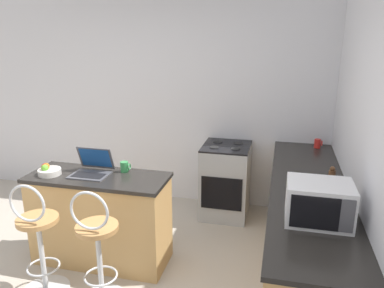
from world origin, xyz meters
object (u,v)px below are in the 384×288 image
(laptop, at_px, (92,167))
(fruit_bowl, at_px, (48,171))
(bar_stool_near, at_px, (39,242))
(mug_red, at_px, (318,143))
(microwave, at_px, (319,202))
(stove_range, at_px, (226,180))
(mug_green, at_px, (125,167))
(bar_stool_far, at_px, (98,250))
(pepper_mill, at_px, (331,183))

(laptop, relative_size, fruit_bowl, 1.66)
(bar_stool_near, height_order, fruit_bowl, bar_stool_near)
(laptop, xyz_separation_m, mug_red, (2.13, 1.37, -0.01))
(microwave, xyz_separation_m, stove_range, (-0.90, 1.69, -0.59))
(bar_stool_near, height_order, laptop, laptop)
(mug_green, height_order, mug_red, mug_red)
(laptop, relative_size, microwave, 0.78)
(bar_stool_far, distance_m, microwave, 1.75)
(bar_stool_far, distance_m, mug_green, 0.86)
(fruit_bowl, xyz_separation_m, mug_red, (2.52, 1.50, 0.01))
(pepper_mill, height_order, mug_red, pepper_mill)
(bar_stool_near, distance_m, laptop, 0.80)
(mug_red, bearing_deg, microwave, -94.22)
(bar_stool_near, distance_m, pepper_mill, 2.44)
(bar_stool_near, xyz_separation_m, fruit_bowl, (-0.19, 0.49, 0.44))
(bar_stool_near, height_order, microwave, microwave)
(laptop, height_order, stove_range, laptop)
(bar_stool_far, distance_m, laptop, 0.84)
(stove_range, xyz_separation_m, mug_green, (-0.81, -1.10, 0.49))
(microwave, bearing_deg, pepper_mill, 73.74)
(bar_stool_near, bearing_deg, bar_stool_far, 0.00)
(microwave, bearing_deg, mug_red, 85.78)
(laptop, height_order, pepper_mill, pepper_mill)
(bar_stool_far, distance_m, mug_red, 2.72)
(bar_stool_near, distance_m, fruit_bowl, 0.69)
(microwave, bearing_deg, bar_stool_near, -176.26)
(microwave, bearing_deg, fruit_bowl, 171.62)
(microwave, bearing_deg, stove_range, 118.07)
(bar_stool_near, relative_size, fruit_bowl, 4.94)
(bar_stool_far, relative_size, fruit_bowl, 4.94)
(mug_red, bearing_deg, mug_green, -145.82)
(laptop, bearing_deg, microwave, -13.46)
(bar_stool_near, height_order, pepper_mill, pepper_mill)
(pepper_mill, bearing_deg, mug_red, 89.56)
(stove_range, height_order, mug_green, mug_green)
(bar_stool_far, xyz_separation_m, laptop, (-0.34, 0.62, 0.46))
(bar_stool_far, relative_size, mug_green, 10.47)
(stove_range, bearing_deg, mug_green, -126.59)
(bar_stool_far, bearing_deg, laptop, 118.80)
(bar_stool_far, bearing_deg, stove_range, 67.70)
(mug_green, bearing_deg, bar_stool_near, -122.80)
(mug_red, bearing_deg, pepper_mill, -90.44)
(stove_range, distance_m, pepper_mill, 1.72)
(laptop, distance_m, fruit_bowl, 0.40)
(laptop, xyz_separation_m, stove_range, (1.09, 1.21, -0.50))
(stove_range, distance_m, mug_green, 1.45)
(mug_green, xyz_separation_m, mug_red, (1.85, 1.26, 0.00))
(bar_stool_near, xyz_separation_m, mug_red, (2.33, 2.00, 0.45))
(microwave, relative_size, mug_green, 4.50)
(bar_stool_far, relative_size, mug_red, 10.18)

